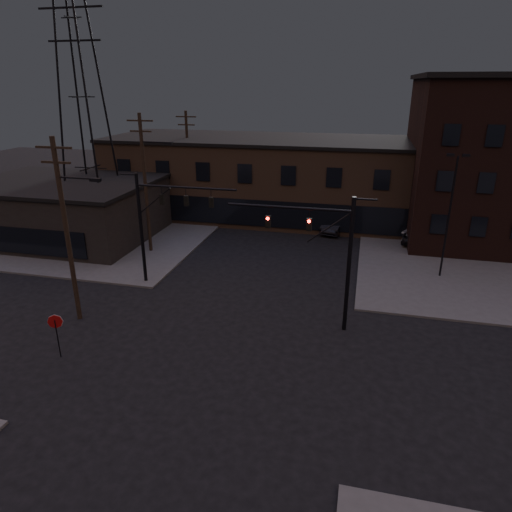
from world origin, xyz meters
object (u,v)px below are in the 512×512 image
at_px(traffic_signal_near, 329,249).
at_px(parked_car_lot_a, 427,241).
at_px(traffic_signal_far, 157,217).
at_px(car_crossing, 336,223).
at_px(stop_sign, 56,326).
at_px(parked_car_lot_b, 427,241).

height_order(traffic_signal_near, parked_car_lot_a, traffic_signal_near).
xyz_separation_m(traffic_signal_far, car_crossing, (11.24, 15.61, -4.18)).
xyz_separation_m(traffic_signal_far, parked_car_lot_a, (19.32, 11.97, -4.16)).
xyz_separation_m(traffic_signal_near, car_crossing, (-0.83, 19.11, -4.10)).
height_order(traffic_signal_far, stop_sign, traffic_signal_far).
xyz_separation_m(stop_sign, parked_car_lot_a, (20.60, 21.96, -0.99)).
distance_m(traffic_signal_near, traffic_signal_far, 12.57).
bearing_deg(stop_sign, traffic_signal_far, 82.68).
relative_size(traffic_signal_near, parked_car_lot_b, 1.90).
height_order(stop_sign, parked_car_lot_b, stop_sign).
height_order(parked_car_lot_b, car_crossing, car_crossing).
bearing_deg(car_crossing, traffic_signal_far, -114.09).
relative_size(stop_sign, car_crossing, 0.49).
relative_size(traffic_signal_far, parked_car_lot_b, 1.90).
bearing_deg(stop_sign, traffic_signal_near, 25.90).
bearing_deg(parked_car_lot_b, parked_car_lot_a, -166.93).
distance_m(traffic_signal_far, car_crossing, 19.69).
xyz_separation_m(traffic_signal_near, stop_sign, (-13.36, -6.49, -3.09)).
distance_m(parked_car_lot_a, car_crossing, 8.86).
xyz_separation_m(traffic_signal_near, parked_car_lot_a, (7.24, 15.47, -4.08)).
bearing_deg(car_crossing, traffic_signal_near, -75.84).
height_order(traffic_signal_far, car_crossing, traffic_signal_far).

